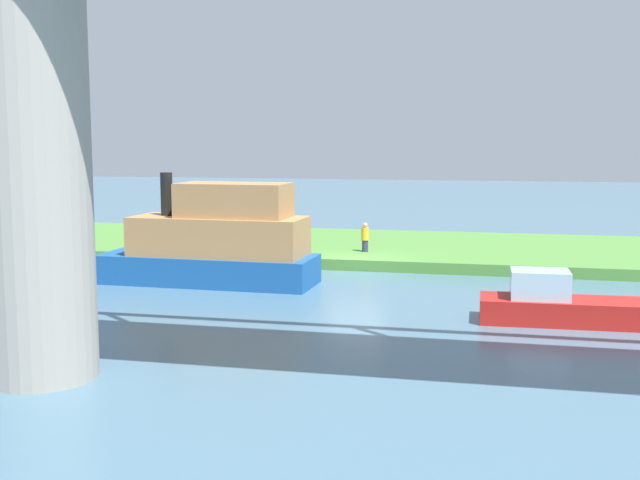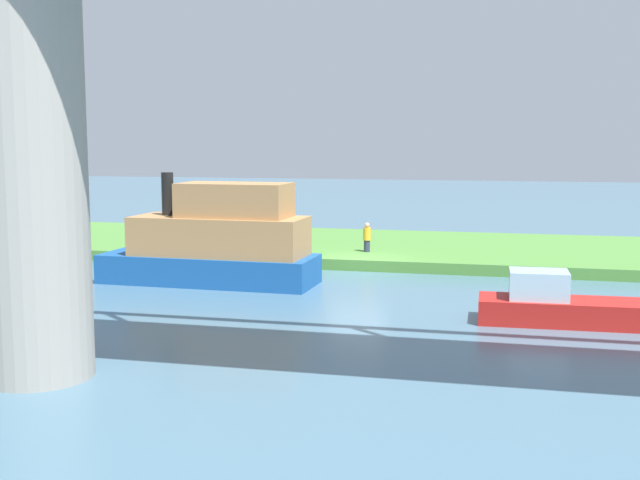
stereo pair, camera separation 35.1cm
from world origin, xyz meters
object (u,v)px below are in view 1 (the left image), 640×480
mooring_post (273,243)px  bridge_pylon (33,155)px  person_on_bank (365,237)px  houseboat_blue (215,243)px  skiff_small (556,304)px

mooring_post → bridge_pylon: bearing=88.9°
person_on_bank → mooring_post: bearing=15.9°
bridge_pylon → person_on_bank: 20.89m
mooring_post → houseboat_blue: (0.75, 5.72, 0.73)m
houseboat_blue → bridge_pylon: bearing=91.7°
bridge_pylon → skiff_small: (-12.60, -8.90, -4.83)m
mooring_post → skiff_small: bearing=141.1°
bridge_pylon → person_on_bank: size_ratio=7.81×
person_on_bank → mooring_post: (4.19, 1.19, -0.28)m
houseboat_blue → skiff_small: (-12.98, 4.14, -1.05)m
mooring_post → skiff_small: size_ratio=0.17×
person_on_bank → skiff_small: bearing=126.0°
person_on_bank → houseboat_blue: (4.95, 6.91, 0.45)m
bridge_pylon → person_on_bank: (-4.56, -19.95, -4.23)m
bridge_pylon → mooring_post: (-0.37, -18.75, -4.50)m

